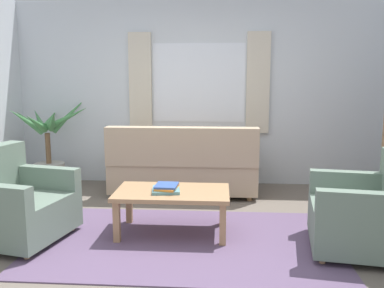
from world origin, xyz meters
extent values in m
plane|color=#6B6056|center=(0.00, 0.00, 0.00)|extent=(6.24, 6.24, 0.00)
cube|color=silver|center=(0.00, 2.26, 1.30)|extent=(5.32, 0.12, 2.60)
cube|color=white|center=(0.00, 2.20, 1.45)|extent=(1.30, 0.01, 1.10)
cube|color=beige|center=(-0.83, 2.17, 1.45)|extent=(0.32, 0.06, 1.40)
cube|color=beige|center=(0.83, 2.17, 1.45)|extent=(0.32, 0.06, 1.40)
cube|color=#604C6B|center=(0.00, 0.00, 0.01)|extent=(2.78, 1.73, 0.01)
cube|color=tan|center=(-0.16, 1.66, 0.25)|extent=(1.90, 0.80, 0.38)
cube|color=tan|center=(-0.16, 1.34, 0.68)|extent=(1.90, 0.20, 0.48)
cube|color=tan|center=(0.71, 1.66, 0.56)|extent=(0.16, 0.80, 0.24)
cube|color=tan|center=(-1.03, 1.66, 0.56)|extent=(0.16, 0.80, 0.24)
cylinder|color=#A87F56|center=(0.69, 1.96, 0.03)|extent=(0.06, 0.06, 0.06)
cylinder|color=#A87F56|center=(-1.01, 1.96, 0.03)|extent=(0.06, 0.06, 0.06)
cylinder|color=#A87F56|center=(0.69, 1.36, 0.03)|extent=(0.06, 0.06, 0.06)
cylinder|color=#A87F56|center=(-1.01, 1.36, 0.03)|extent=(0.06, 0.06, 0.06)
cube|color=slate|center=(-1.55, -0.08, 0.24)|extent=(0.96, 0.99, 0.36)
cube|color=slate|center=(-1.47, 0.27, 0.53)|extent=(0.81, 0.29, 0.22)
cylinder|color=#A87F56|center=(-1.31, -0.48, 0.03)|extent=(0.05, 0.05, 0.06)
cylinder|color=#A87F56|center=(-1.16, 0.18, 0.03)|extent=(0.05, 0.05, 0.06)
cylinder|color=#A87F56|center=(-1.79, 0.32, 0.03)|extent=(0.05, 0.05, 0.06)
cube|color=slate|center=(1.53, -0.10, 0.24)|extent=(0.91, 0.95, 0.36)
cube|color=slate|center=(1.58, 0.26, 0.53)|extent=(0.81, 0.24, 0.22)
cube|color=slate|center=(1.48, -0.46, 0.53)|extent=(0.81, 0.24, 0.22)
cylinder|color=#A87F56|center=(1.26, 0.28, 0.03)|extent=(0.05, 0.05, 0.06)
cylinder|color=#A87F56|center=(1.17, -0.39, 0.03)|extent=(0.05, 0.05, 0.06)
cube|color=#A87F56|center=(-0.15, 0.19, 0.42)|extent=(1.10, 0.64, 0.04)
cube|color=#A87F56|center=(-0.64, -0.07, 0.20)|extent=(0.06, 0.06, 0.40)
cube|color=#A87F56|center=(0.34, -0.07, 0.20)|extent=(0.06, 0.06, 0.40)
cube|color=#A87F56|center=(-0.64, 0.45, 0.20)|extent=(0.06, 0.06, 0.40)
cube|color=#A87F56|center=(0.34, 0.45, 0.20)|extent=(0.06, 0.06, 0.40)
cube|color=#5B8E93|center=(-0.20, 0.15, 0.46)|extent=(0.29, 0.30, 0.03)
cube|color=orange|center=(-0.19, 0.15, 0.48)|extent=(0.22, 0.28, 0.02)
cube|color=#335199|center=(-0.20, 0.15, 0.50)|extent=(0.22, 0.25, 0.02)
cylinder|color=#B7B2A8|center=(-2.07, 1.80, 0.17)|extent=(0.42, 0.42, 0.34)
cylinder|color=brown|center=(-2.07, 1.80, 0.55)|extent=(0.07, 0.07, 0.43)
cone|color=#47894C|center=(-1.76, 1.76, 0.99)|extent=(0.63, 0.18, 0.37)
cone|color=#47894C|center=(-1.83, 2.04, 1.01)|extent=(0.44, 0.51, 0.53)
cone|color=#47894C|center=(-2.11, 2.05, 0.95)|extent=(0.15, 0.52, 0.30)
cone|color=#47894C|center=(-2.26, 1.97, 0.94)|extent=(0.39, 0.43, 0.35)
cone|color=#47894C|center=(-2.30, 1.77, 0.93)|extent=(0.43, 0.14, 0.37)
cone|color=#47894C|center=(-2.29, 1.65, 0.95)|extent=(0.42, 0.35, 0.43)
cone|color=#47894C|center=(-2.11, 1.56, 0.94)|extent=(0.16, 0.48, 0.33)
cone|color=#47894C|center=(-1.89, 1.58, 0.97)|extent=(0.37, 0.51, 0.39)
camera|label=1|loc=(0.31, -3.62, 1.52)|focal=38.13mm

